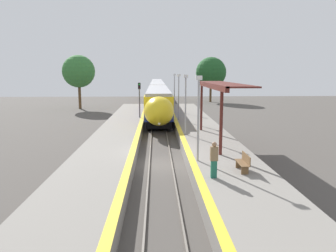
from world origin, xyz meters
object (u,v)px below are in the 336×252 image
at_px(railway_signal, 139,100).
at_px(lamppost_mid, 186,100).
at_px(platform_bench, 244,162).
at_px(person_waiting, 214,159).
at_px(lamppost_farthest, 174,90).
at_px(train, 157,91).
at_px(lamppost_far, 179,94).
at_px(lamppost_near, 198,112).

height_order(railway_signal, lamppost_mid, lamppost_mid).
distance_m(platform_bench, person_waiting, 2.05).
bearing_deg(lamppost_farthest, train, 95.55).
bearing_deg(lamppost_far, lamppost_near, -90.00).
relative_size(lamppost_near, lamppost_far, 1.00).
relative_size(train, lamppost_mid, 14.67).
bearing_deg(platform_bench, lamppost_mid, 101.72).
distance_m(platform_bench, railway_signal, 21.31).
bearing_deg(lamppost_near, platform_bench, -44.58).
distance_m(train, person_waiting, 48.78).
relative_size(train, lamppost_far, 14.67).
height_order(person_waiting, lamppost_mid, lamppost_mid).
height_order(lamppost_near, lamppost_farthest, same).
distance_m(lamppost_mid, lamppost_farthest, 16.03).
distance_m(train, lamppost_near, 45.70).
distance_m(person_waiting, railway_signal, 21.84).
bearing_deg(railway_signal, lamppost_near, -77.05).
distance_m(lamppost_mid, lamppost_far, 8.01).
bearing_deg(lamppost_far, person_waiting, -88.88).
xyz_separation_m(person_waiting, lamppost_farthest, (-0.37, 27.13, 1.87)).
height_order(platform_bench, lamppost_farthest, lamppost_farthest).
bearing_deg(train, lamppost_farthest, -84.45).
distance_m(person_waiting, lamppost_near, 3.63).
bearing_deg(lamppost_far, railway_signal, 152.21).
distance_m(person_waiting, lamppost_farthest, 27.20).
xyz_separation_m(train, lamppost_far, (2.10, -29.60, 1.45)).
distance_m(train, platform_bench, 47.88).
relative_size(platform_bench, lamppost_near, 0.31).
bearing_deg(lamppost_mid, train, 93.19).
xyz_separation_m(train, lamppost_mid, (2.10, -37.61, 1.45)).
relative_size(person_waiting, railway_signal, 0.37).
height_order(train, person_waiting, train).
relative_size(lamppost_near, lamppost_mid, 1.00).
bearing_deg(railway_signal, person_waiting, -77.91).
xyz_separation_m(platform_bench, person_waiting, (-1.72, -1.03, 0.45)).
relative_size(person_waiting, lamppost_mid, 0.37).
xyz_separation_m(train, railway_signal, (-2.10, -27.39, 0.67)).
distance_m(platform_bench, lamppost_near, 3.74).
distance_m(train, lamppost_farthest, 21.73).
bearing_deg(person_waiting, train, 92.91).
xyz_separation_m(lamppost_far, lamppost_farthest, (0.00, 8.01, 0.00)).
bearing_deg(platform_bench, train, 95.02).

